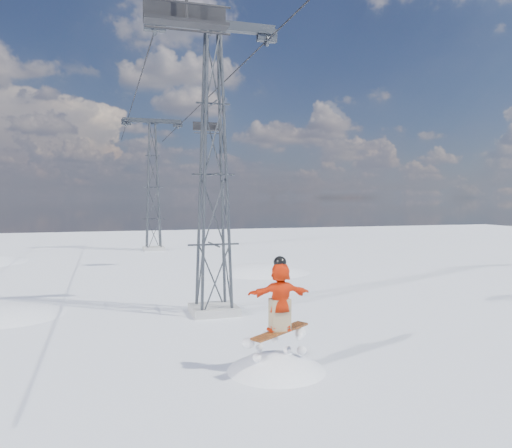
# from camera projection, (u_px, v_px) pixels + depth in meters

# --- Properties ---
(ground) EXTENTS (120.00, 120.00, 0.00)m
(ground) POSITION_uv_depth(u_px,v_px,m) (252.00, 390.00, 11.92)
(ground) COLOR white
(ground) RESTS_ON ground
(snow_terrain) EXTENTS (39.00, 37.00, 22.00)m
(snow_terrain) POSITION_uv_depth(u_px,v_px,m) (83.00, 423.00, 31.31)
(snow_terrain) COLOR white
(snow_terrain) RESTS_ON ground
(lift_tower_near) EXTENTS (5.20, 1.80, 11.43)m
(lift_tower_near) POSITION_uv_depth(u_px,v_px,m) (213.00, 175.00, 19.50)
(lift_tower_near) COLOR #999999
(lift_tower_near) RESTS_ON ground
(lift_tower_far) EXTENTS (5.20, 1.80, 11.43)m
(lift_tower_far) POSITION_uv_depth(u_px,v_px,m) (153.00, 188.00, 43.38)
(lift_tower_far) COLOR #999999
(lift_tower_far) RESTS_ON ground
(haul_cables) EXTENTS (4.46, 51.00, 0.06)m
(haul_cables) POSITION_uv_depth(u_px,v_px,m) (173.00, 95.00, 30.21)
(haul_cables) COLOR black
(haul_cables) RESTS_ON ground
(snowboarder_jump) EXTENTS (4.40, 4.40, 7.04)m
(snowboarder_jump) POSITION_uv_depth(u_px,v_px,m) (276.00, 430.00, 13.33)
(snowboarder_jump) COLOR white
(snowboarder_jump) RESTS_ON ground
(lift_chair_near) EXTENTS (1.97, 0.57, 2.45)m
(lift_chair_near) POSITION_uv_depth(u_px,v_px,m) (186.00, 15.00, 11.72)
(lift_chair_near) COLOR black
(lift_chair_near) RESTS_ON ground
(lift_chair_mid) EXTENTS (1.83, 0.53, 2.27)m
(lift_chair_mid) POSITION_uv_depth(u_px,v_px,m) (208.00, 127.00, 31.31)
(lift_chair_mid) COLOR black
(lift_chair_mid) RESTS_ON ground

